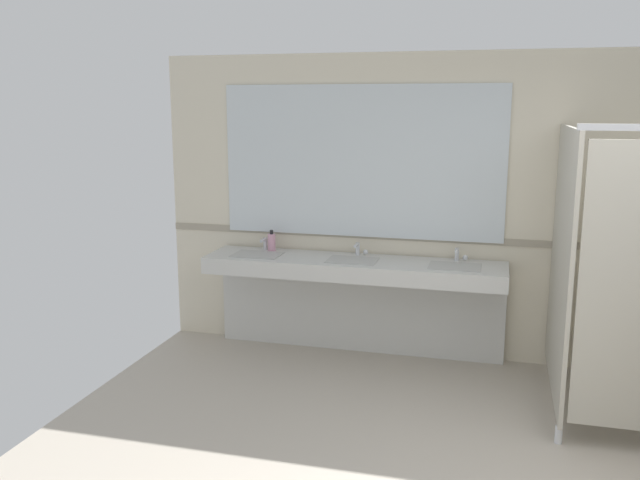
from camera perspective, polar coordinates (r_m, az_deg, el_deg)
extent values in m
cube|color=beige|center=(5.93, 21.19, 2.09)|extent=(7.25, 0.12, 2.62)
cube|color=#9E937F|center=(5.91, 21.07, -0.47)|extent=(7.25, 0.01, 0.06)
cube|color=silver|center=(5.76, 2.80, -2.35)|extent=(2.56, 0.55, 0.14)
cube|color=silver|center=(6.10, 3.23, -5.90)|extent=(2.56, 0.08, 0.75)
cube|color=#ADADA8|center=(5.96, -5.31, -1.71)|extent=(0.42, 0.30, 0.11)
cylinder|color=silver|center=(6.13, -4.64, -0.32)|extent=(0.04, 0.04, 0.11)
cylinder|color=silver|center=(6.07, -4.82, -0.01)|extent=(0.03, 0.11, 0.03)
sphere|color=silver|center=(6.12, -3.99, -0.57)|extent=(0.04, 0.04, 0.04)
cube|color=#ADADA8|center=(5.73, 2.74, -2.22)|extent=(0.42, 0.30, 0.11)
cylinder|color=silver|center=(5.91, 3.19, -0.76)|extent=(0.04, 0.04, 0.11)
cylinder|color=silver|center=(5.84, 3.08, -0.44)|extent=(0.03, 0.11, 0.03)
sphere|color=silver|center=(5.91, 3.87, -1.01)|extent=(0.04, 0.04, 0.04)
cube|color=#ADADA8|center=(5.61, 11.29, -2.71)|extent=(0.42, 0.30, 0.11)
cylinder|color=silver|center=(5.80, 11.48, -1.21)|extent=(0.04, 0.04, 0.11)
cylinder|color=silver|center=(5.73, 11.46, -0.88)|extent=(0.03, 0.11, 0.03)
sphere|color=silver|center=(5.81, 12.16, -1.46)|extent=(0.04, 0.04, 0.04)
cube|color=silver|center=(5.89, 3.47, 6.61)|extent=(2.46, 0.02, 1.31)
cube|color=#B2AD9E|center=(5.16, 19.70, -1.70)|extent=(0.03, 1.45, 1.91)
cylinder|color=silver|center=(4.87, 19.49, -15.21)|extent=(0.05, 0.05, 0.12)
cylinder|color=#D899B2|center=(6.09, -4.10, -0.20)|extent=(0.07, 0.07, 0.15)
cylinder|color=black|center=(6.07, -4.11, 0.67)|extent=(0.03, 0.03, 0.04)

